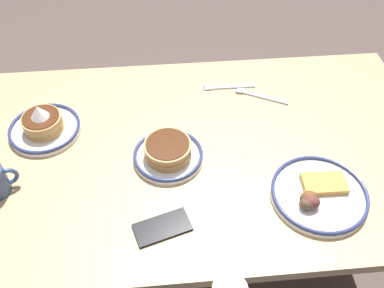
% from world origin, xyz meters
% --- Properties ---
extents(ground_plane, '(6.00, 6.00, 0.00)m').
position_xyz_m(ground_plane, '(0.00, 0.00, 0.00)').
color(ground_plane, brown).
extents(dining_table, '(1.45, 0.85, 0.75)m').
position_xyz_m(dining_table, '(0.00, 0.00, 0.64)').
color(dining_table, tan).
rests_on(dining_table, ground_plane).
extents(plate_near_main, '(0.21, 0.21, 0.06)m').
position_xyz_m(plate_near_main, '(0.10, 0.04, 0.77)').
color(plate_near_main, white).
rests_on(plate_near_main, dining_table).
extents(plate_center_pancakes, '(0.22, 0.22, 0.11)m').
position_xyz_m(plate_center_pancakes, '(0.48, -0.11, 0.77)').
color(plate_center_pancakes, white).
rests_on(plate_center_pancakes, dining_table).
extents(plate_far_companion, '(0.26, 0.26, 0.05)m').
position_xyz_m(plate_far_companion, '(-0.30, 0.22, 0.76)').
color(plate_far_companion, white).
rests_on(plate_far_companion, dining_table).
extents(cell_phone, '(0.16, 0.11, 0.01)m').
position_xyz_m(cell_phone, '(0.13, 0.27, 0.75)').
color(cell_phone, black).
rests_on(cell_phone, dining_table).
extents(fork_near, '(0.18, 0.02, 0.01)m').
position_xyz_m(fork_near, '(-0.13, -0.27, 0.75)').
color(fork_near, silver).
rests_on(fork_near, dining_table).
extents(tea_spoon, '(0.17, 0.10, 0.01)m').
position_xyz_m(tea_spoon, '(-0.21, -0.22, 0.75)').
color(tea_spoon, silver).
rests_on(tea_spoon, dining_table).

